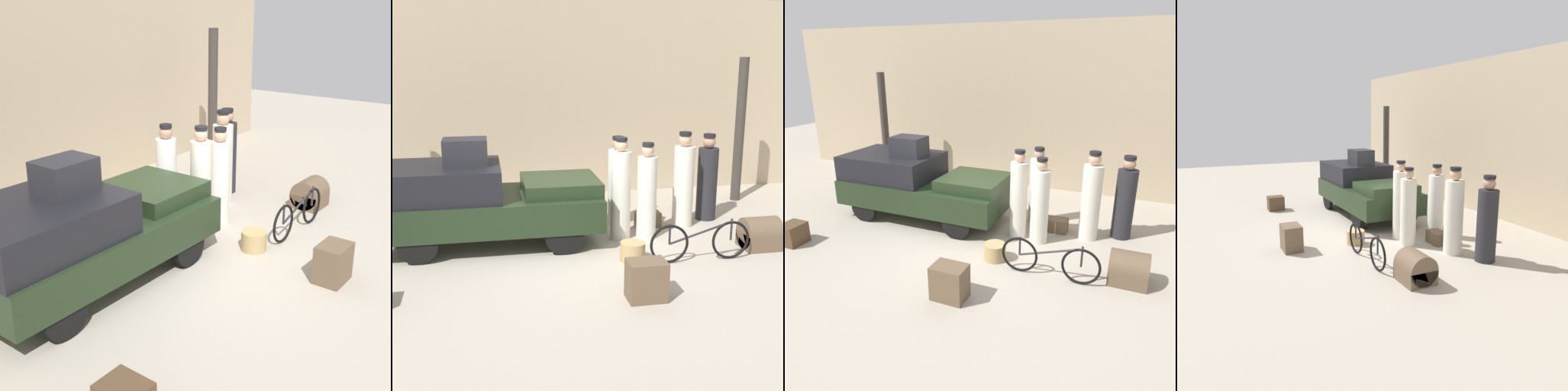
{
  "view_description": "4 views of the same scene",
  "coord_description": "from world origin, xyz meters",
  "views": [
    {
      "loc": [
        -6.11,
        -4.58,
        3.82
      ],
      "look_at": [
        0.2,
        0.2,
        0.95
      ],
      "focal_mm": 50.0,
      "sensor_mm": 36.0,
      "label": 1
    },
    {
      "loc": [
        -1.51,
        -8.6,
        3.34
      ],
      "look_at": [
        0.2,
        0.2,
        0.95
      ],
      "focal_mm": 50.0,
      "sensor_mm": 36.0,
      "label": 2
    },
    {
      "loc": [
        3.07,
        -6.46,
        3.54
      ],
      "look_at": [
        0.2,
        0.2,
        0.95
      ],
      "focal_mm": 35.0,
      "sensor_mm": 36.0,
      "label": 3
    },
    {
      "loc": [
        8.51,
        -3.73,
        2.89
      ],
      "look_at": [
        0.2,
        0.2,
        0.95
      ],
      "focal_mm": 35.0,
      "sensor_mm": 36.0,
      "label": 4
    }
  ],
  "objects": [
    {
      "name": "porter_lifting_near_truck",
      "position": [
        1.05,
        1.5,
        0.8
      ],
      "size": [
        0.37,
        0.37,
        1.75
      ],
      "color": "white",
      "rests_on": "ground"
    },
    {
      "name": "porter_standing_middle",
      "position": [
        2.27,
        1.11,
        0.85
      ],
      "size": [
        0.39,
        0.39,
        1.86
      ],
      "color": "silver",
      "rests_on": "ground"
    },
    {
      "name": "suitcase_tan_flat",
      "position": [
        0.61,
        -1.95,
        0.28
      ],
      "size": [
        0.53,
        0.4,
        0.56
      ],
      "color": "brown",
      "rests_on": "ground"
    },
    {
      "name": "conductor_in_dark_uniform",
      "position": [
        0.88,
        0.6,
        0.86
      ],
      "size": [
        0.36,
        0.36,
        1.87
      ],
      "color": "silver",
      "rests_on": "ground"
    },
    {
      "name": "wicker_basket",
      "position": [
        0.81,
        -0.52,
        0.16
      ],
      "size": [
        0.41,
        0.41,
        0.31
      ],
      "color": "tan",
      "rests_on": "ground"
    },
    {
      "name": "suitcase_small_leather",
      "position": [
        1.59,
        1.18,
        0.14
      ],
      "size": [
        0.48,
        0.32,
        0.29
      ],
      "color": "brown",
      "rests_on": "ground"
    },
    {
      "name": "canopy_pillar_right",
      "position": [
        4.16,
        2.7,
        1.61
      ],
      "size": [
        0.22,
        0.22,
        3.21
      ],
      "color": "#38332D",
      "rests_on": "ground"
    },
    {
      "name": "trunk_barrel_dark",
      "position": [
        3.14,
        -0.36,
        0.24
      ],
      "size": [
        0.63,
        0.55,
        0.56
      ],
      "color": "brown",
      "rests_on": "ground"
    },
    {
      "name": "ground_plane",
      "position": [
        0.0,
        0.0,
        0.0
      ],
      "size": [
        30.0,
        30.0,
        0.0
      ],
      "primitive_type": "plane",
      "color": "#A89E8E"
    },
    {
      "name": "porter_carrying_trunk",
      "position": [
        2.9,
        1.44,
        0.8
      ],
      "size": [
        0.4,
        0.4,
        1.75
      ],
      "color": "#232328",
      "rests_on": "ground"
    },
    {
      "name": "bicycle",
      "position": [
        1.89,
        -0.74,
        0.34
      ],
      "size": [
        1.71,
        0.04,
        0.69
      ],
      "color": "black",
      "rests_on": "ground"
    },
    {
      "name": "trunk_on_truck_roof",
      "position": [
        -1.82,
        0.77,
        1.68
      ],
      "size": [
        0.74,
        0.56,
        0.45
      ],
      "color": "#232328",
      "rests_on": "truck"
    },
    {
      "name": "truck",
      "position": [
        -1.61,
        0.77,
        0.81
      ],
      "size": [
        3.83,
        1.73,
        1.45
      ],
      "color": "black",
      "rests_on": "ground"
    },
    {
      "name": "station_building_facade",
      "position": [
        0.0,
        4.08,
        2.25
      ],
      "size": [
        16.0,
        0.15,
        4.5
      ],
      "color": "tan",
      "rests_on": "ground"
    },
    {
      "name": "porter_with_bicycle",
      "position": [
        1.36,
        0.54,
        0.82
      ],
      "size": [
        0.36,
        0.36,
        1.77
      ],
      "color": "silver",
      "rests_on": "ground"
    }
  ]
}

